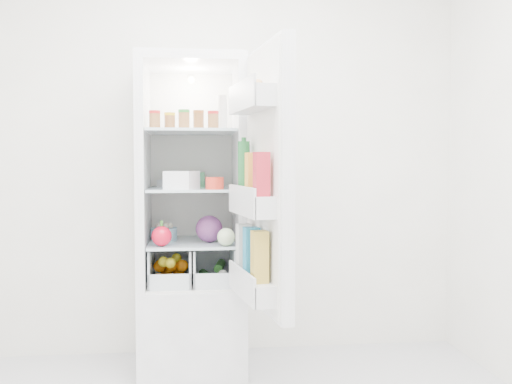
{
  "coord_description": "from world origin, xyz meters",
  "views": [
    {
      "loc": [
        -0.2,
        -2.12,
        1.2
      ],
      "look_at": [
        0.15,
        0.95,
        1.04
      ],
      "focal_mm": 40.0,
      "sensor_mm": 36.0,
      "label": 1
    }
  ],
  "objects": [
    {
      "name": "room_walls",
      "position": [
        0.0,
        0.0,
        1.59
      ],
      "size": [
        3.02,
        3.02,
        2.61
      ],
      "color": "silver",
      "rests_on": "ground"
    },
    {
      "name": "red_cabbage",
      "position": [
        -0.1,
        1.14,
        0.82
      ],
      "size": [
        0.15,
        0.15,
        0.15
      ],
      "primitive_type": "sphere",
      "color": "#551D4F",
      "rests_on": "shelf_low"
    },
    {
      "name": "crisper_left",
      "position": [
        -0.32,
        1.19,
        0.61
      ],
      "size": [
        0.23,
        0.46,
        0.22
      ],
      "primitive_type": null,
      "color": "silver",
      "rests_on": "refrigerator"
    },
    {
      "name": "mushroom_bowl",
      "position": [
        -0.36,
        1.25,
        0.78
      ],
      "size": [
        0.19,
        0.19,
        0.07
      ],
      "primitive_type": "cylinder",
      "rotation": [
        0.0,
        0.0,
        -0.28
      ],
      "color": "#93C2DB",
      "rests_on": "shelf_low"
    },
    {
      "name": "citrus_pile",
      "position": [
        -0.32,
        1.17,
        0.58
      ],
      "size": [
        0.2,
        0.31,
        0.16
      ],
      "color": "orange",
      "rests_on": "refrigerator"
    },
    {
      "name": "salad_bag",
      "position": [
        -0.02,
        0.98,
        0.8
      ],
      "size": [
        0.1,
        0.1,
        0.1
      ],
      "primitive_type": "sphere",
      "color": "beige",
      "rests_on": "shelf_low"
    },
    {
      "name": "tub_green",
      "position": [
        -0.18,
        1.3,
        1.1
      ],
      "size": [
        0.12,
        0.16,
        0.09
      ],
      "primitive_type": "cube",
      "rotation": [
        0.0,
        0.0,
        -0.04
      ],
      "color": "#397E4F",
      "rests_on": "shelf_mid"
    },
    {
      "name": "fridge_door",
      "position": [
        0.15,
        0.61,
        1.09
      ],
      "size": [
        0.25,
        0.6,
        1.3
      ],
      "rotation": [
        0.0,
        0.0,
        1.72
      ],
      "color": "silver",
      "rests_on": "refrigerator"
    },
    {
      "name": "tin_red",
      "position": [
        -0.08,
        0.99,
        1.09
      ],
      "size": [
        0.13,
        0.13,
        0.07
      ],
      "primitive_type": "cylinder",
      "rotation": [
        0.0,
        0.0,
        0.33
      ],
      "color": "red",
      "rests_on": "shelf_mid"
    },
    {
      "name": "refrigerator",
      "position": [
        -0.2,
        1.25,
        0.67
      ],
      "size": [
        0.6,
        0.6,
        1.8
      ],
      "color": "silver",
      "rests_on": "ground"
    },
    {
      "name": "veg_pile",
      "position": [
        -0.07,
        1.18,
        0.56
      ],
      "size": [
        0.16,
        0.3,
        0.1
      ],
      "color": "#1C501A",
      "rests_on": "refrigerator"
    },
    {
      "name": "crisper_right",
      "position": [
        -0.08,
        1.19,
        0.61
      ],
      "size": [
        0.23,
        0.46,
        0.22
      ],
      "primitive_type": null,
      "color": "silver",
      "rests_on": "refrigerator"
    },
    {
      "name": "bell_pepper",
      "position": [
        -0.36,
        1.0,
        0.8
      ],
      "size": [
        0.11,
        0.11,
        0.11
      ],
      "primitive_type": "sphere",
      "color": "red",
      "rests_on": "shelf_low"
    },
    {
      "name": "condiment_jars",
      "position": [
        -0.24,
        1.07,
        1.43
      ],
      "size": [
        0.38,
        0.16,
        0.08
      ],
      "color": "#B21919",
      "rests_on": "shelf_top"
    },
    {
      "name": "shelf_top",
      "position": [
        -0.2,
        1.19,
        1.38
      ],
      "size": [
        0.49,
        0.53,
        0.02
      ],
      "primitive_type": "cube",
      "color": "silver",
      "rests_on": "refrigerator"
    },
    {
      "name": "foil_tray",
      "position": [
        -0.31,
        1.37,
        1.08
      ],
      "size": [
        0.2,
        0.18,
        0.04
      ],
      "primitive_type": "cube",
      "rotation": [
        0.0,
        0.0,
        -0.32
      ],
      "color": "silver",
      "rests_on": "shelf_mid"
    },
    {
      "name": "squeeze_bottle",
      "position": [
        -0.02,
        1.17,
        1.49
      ],
      "size": [
        0.07,
        0.07,
        0.2
      ],
      "primitive_type": "cylinder",
      "rotation": [
        0.0,
        0.0,
        -0.19
      ],
      "color": "white",
      "rests_on": "shelf_top"
    },
    {
      "name": "shelf_mid",
      "position": [
        -0.2,
        1.19,
        1.05
      ],
      "size": [
        0.49,
        0.53,
        0.02
      ],
      "primitive_type": "cube",
      "color": "silver",
      "rests_on": "refrigerator"
    },
    {
      "name": "shelf_low",
      "position": [
        -0.2,
        1.19,
        0.74
      ],
      "size": [
        0.49,
        0.53,
        0.01
      ],
      "primitive_type": "cube",
      "color": "silver",
      "rests_on": "refrigerator"
    },
    {
      "name": "tub_white",
      "position": [
        -0.26,
        1.03,
        1.11
      ],
      "size": [
        0.2,
        0.2,
        0.1
      ],
      "primitive_type": "cube",
      "rotation": [
        0.0,
        0.0,
        -0.41
      ],
      "color": "white",
      "rests_on": "shelf_mid"
    }
  ]
}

